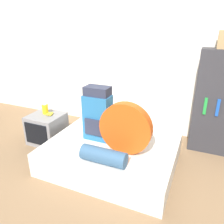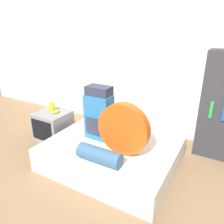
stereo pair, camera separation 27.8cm
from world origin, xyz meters
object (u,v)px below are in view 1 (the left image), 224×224
Objects in this scene: tent_bag at (125,128)px; canister at (45,109)px; backpack at (98,114)px; bookshelf at (224,104)px; television at (47,128)px; sleeping_roll at (104,156)px.

tent_bag is 3.78× the size of canister.
canister is (-1.02, 0.15, -0.13)m from backpack.
bookshelf is (1.57, 0.92, 0.07)m from backpack.
television is at bearing -162.05° from bookshelf.
backpack reaches higher than canister.
television is (-0.99, 0.09, -0.45)m from backpack.
backpack is at bearing 157.99° from tent_bag.
television is at bearing 168.99° from tent_bag.
television is 2.74m from bookshelf.
bookshelf is at bearing 49.35° from sleeping_roll.
television is at bearing 155.22° from sleeping_roll.
canister is (-1.36, 0.66, 0.14)m from sleeping_roll.
sleeping_roll is (0.33, -0.52, -0.27)m from backpack.
backpack is 4.32× the size of canister.
tent_bag is at bearing -12.73° from canister.
sleeping_roll is 1.93m from bookshelf.
backpack is 0.51m from tent_bag.
backpack is 0.49× the size of bookshelf.
backpack is 1.82m from bookshelf.
sleeping_roll is 3.14× the size of canister.
bookshelf is at bearing 16.63° from canister.
sleeping_roll reaches higher than television.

